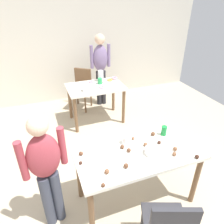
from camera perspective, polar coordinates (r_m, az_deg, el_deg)
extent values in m
plane|color=tan|center=(2.91, 2.70, -21.81)|extent=(6.40, 6.40, 0.00)
cube|color=beige|center=(5.01, -12.04, 17.73)|extent=(6.40, 0.10, 2.60)
cube|color=silver|center=(2.37, 7.25, -11.15)|extent=(1.39, 0.68, 0.04)
cylinder|color=brown|center=(2.32, -5.58, -26.15)|extent=(0.06, 0.06, 0.71)
cylinder|color=brown|center=(2.77, 21.82, -16.88)|extent=(0.06, 0.06, 0.71)
cylinder|color=brown|center=(2.67, -8.94, -16.69)|extent=(0.06, 0.06, 0.71)
cylinder|color=brown|center=(3.07, 15.17, -10.29)|extent=(0.06, 0.06, 0.71)
cube|color=silver|center=(4.00, -4.52, 6.80)|extent=(1.06, 0.68, 0.04)
cylinder|color=brown|center=(3.83, -9.84, -0.93)|extent=(0.06, 0.06, 0.71)
cylinder|color=brown|center=(4.07, 3.16, 1.41)|extent=(0.06, 0.06, 0.71)
cylinder|color=brown|center=(4.32, -11.37, 2.59)|extent=(0.06, 0.06, 0.71)
cylinder|color=brown|center=(4.53, 0.36, 4.52)|extent=(0.06, 0.06, 0.71)
cube|color=#2D2D33|center=(2.23, 14.22, -27.14)|extent=(0.52, 0.52, 0.04)
cylinder|color=#2D2D33|center=(2.48, 8.32, -27.10)|extent=(0.04, 0.04, 0.41)
cylinder|color=#2D2D33|center=(2.55, 16.80, -26.39)|extent=(0.04, 0.04, 0.41)
cube|color=brown|center=(4.64, -8.58, 5.80)|extent=(0.56, 0.56, 0.04)
cube|color=brown|center=(4.71, -7.89, 9.22)|extent=(0.33, 0.26, 0.42)
cylinder|color=brown|center=(4.53, -7.28, 2.14)|extent=(0.04, 0.04, 0.41)
cylinder|color=brown|center=(4.67, -11.13, 2.66)|extent=(0.04, 0.04, 0.41)
cylinder|color=brown|center=(4.81, -5.71, 3.93)|extent=(0.04, 0.04, 0.41)
cylinder|color=brown|center=(4.94, -9.40, 4.38)|extent=(0.04, 0.04, 0.41)
cylinder|color=#383D4C|center=(2.51, -17.12, -22.20)|extent=(0.11, 0.11, 0.70)
cylinder|color=#383D4C|center=(2.52, -14.63, -21.30)|extent=(0.11, 0.11, 0.70)
ellipsoid|color=#9E3842|center=(2.10, -18.10, -11.38)|extent=(0.36, 0.27, 0.49)
sphere|color=beige|center=(1.90, -19.67, -3.53)|extent=(0.19, 0.19, 0.19)
cylinder|color=#9E3842|center=(2.05, -23.33, -12.24)|extent=(0.09, 0.09, 0.42)
cylinder|color=#9E3842|center=(2.11, -13.38, -8.93)|extent=(0.09, 0.09, 0.42)
cylinder|color=#28282D|center=(4.83, -2.34, 6.68)|extent=(0.11, 0.11, 0.80)
cylinder|color=#28282D|center=(4.80, -3.59, 6.50)|extent=(0.11, 0.11, 0.80)
ellipsoid|color=slate|center=(4.60, -3.19, 14.41)|extent=(0.32, 0.20, 0.56)
sphere|color=beige|center=(4.51, -3.33, 19.19)|extent=(0.22, 0.22, 0.22)
cylinder|color=slate|center=(4.64, -0.88, 15.14)|extent=(0.07, 0.07, 0.48)
cylinder|color=slate|center=(4.54, -5.57, 14.67)|extent=(0.07, 0.07, 0.48)
cylinder|color=white|center=(2.35, 11.10, -10.44)|extent=(0.18, 0.18, 0.06)
cylinder|color=#198438|center=(2.64, 13.95, -4.97)|extent=(0.07, 0.07, 0.12)
cube|color=silver|center=(2.12, -4.95, -16.16)|extent=(0.17, 0.02, 0.01)
cylinder|color=white|center=(2.44, 3.74, -7.58)|extent=(0.08, 0.08, 0.10)
sphere|color=brown|center=(2.10, -1.39, -15.85)|extent=(0.05, 0.05, 0.05)
sphere|color=brown|center=(2.38, 2.73, -9.47)|extent=(0.05, 0.05, 0.05)
sphere|color=#3D2319|center=(2.21, -8.53, -13.52)|extent=(0.04, 0.04, 0.04)
sphere|color=brown|center=(2.44, 9.11, -8.73)|extent=(0.05, 0.05, 0.05)
sphere|color=brown|center=(2.72, 14.14, -4.93)|extent=(0.05, 0.05, 0.05)
sphere|color=brown|center=(2.38, 16.64, -10.89)|extent=(0.05, 0.05, 0.05)
sphere|color=#3D2319|center=(2.50, 12.72, -8.06)|extent=(0.04, 0.04, 0.04)
sphere|color=brown|center=(2.62, 11.12, -5.84)|extent=(0.05, 0.05, 0.05)
sphere|color=brown|center=(1.99, -2.43, -19.27)|extent=(0.04, 0.04, 0.04)
sphere|color=brown|center=(2.31, -8.45, -11.09)|extent=(0.05, 0.05, 0.05)
sphere|color=brown|center=(2.52, 5.76, -7.15)|extent=(0.04, 0.04, 0.04)
sphere|color=brown|center=(2.45, 16.83, -9.56)|extent=(0.05, 0.05, 0.05)
sphere|color=brown|center=(2.16, 3.84, -14.38)|extent=(0.05, 0.05, 0.05)
sphere|color=#3D2319|center=(2.42, 22.15, -11.20)|extent=(0.05, 0.05, 0.05)
sphere|color=brown|center=(2.34, 4.61, -10.31)|extent=(0.05, 0.05, 0.05)
cylinder|color=white|center=(4.19, -3.09, 9.78)|extent=(0.11, 0.11, 0.22)
cylinder|color=white|center=(3.77, -7.44, 6.42)|extent=(0.09, 0.09, 0.12)
cylinder|color=green|center=(4.07, -3.32, 8.42)|extent=(0.08, 0.08, 0.11)
torus|color=white|center=(4.14, -1.96, 8.21)|extent=(0.10, 0.10, 0.03)
torus|color=pink|center=(4.16, -5.61, 8.20)|extent=(0.11, 0.11, 0.03)
torus|color=gold|center=(4.24, -0.62, 8.75)|extent=(0.12, 0.12, 0.03)
torus|color=white|center=(3.86, -5.99, 6.39)|extent=(0.10, 0.10, 0.03)
torus|color=pink|center=(3.89, -2.70, 6.75)|extent=(0.10, 0.10, 0.03)
torus|color=pink|center=(4.32, 0.66, 9.20)|extent=(0.13, 0.13, 0.04)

